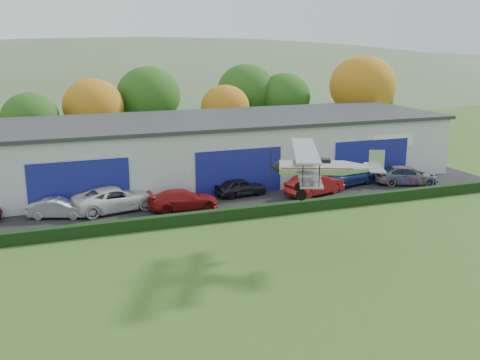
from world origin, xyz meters
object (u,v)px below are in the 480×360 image
object	(u,v)px
car_1	(58,208)
biplane	(321,166)
hangar	(215,148)
car_7	(407,175)
car_2	(116,199)
car_6	(346,176)
car_4	(241,187)
car_5	(315,184)
car_3	(183,200)

from	to	relation	value
car_1	biplane	world-z (taller)	biplane
hangar	car_7	size ratio (longest dim) A/B	7.81
hangar	car_2	size ratio (longest dim) A/B	6.73
car_6	car_7	xyz separation A→B (m)	(4.79, -1.67, 0.03)
car_1	car_7	distance (m)	27.82
car_4	biplane	xyz separation A→B (m)	(0.35, -12.11, 4.21)
car_1	biplane	bearing A→B (deg)	-111.17
hangar	car_2	world-z (taller)	hangar
car_2	biplane	bearing A→B (deg)	-150.85
car_1	car_5	xyz separation A→B (m)	(19.02, -0.96, 0.18)
biplane	car_3	bearing A→B (deg)	141.51
car_2	hangar	bearing A→B (deg)	-65.33
car_3	biplane	bearing A→B (deg)	-150.59
car_7	car_2	bearing A→B (deg)	108.64
car_5	biplane	xyz separation A→B (m)	(-5.15, -10.34, 4.06)
car_2	car_4	distance (m)	9.60
hangar	car_4	distance (m)	6.81
car_3	car_4	distance (m)	5.43
car_1	car_3	bearing A→B (deg)	-79.59
car_5	car_1	bearing A→B (deg)	68.85
car_4	car_5	distance (m)	5.78
car_5	biplane	bearing A→B (deg)	135.24
hangar	car_2	bearing A→B (deg)	-143.98
car_6	car_7	size ratio (longest dim) A/B	1.00
car_3	car_4	world-z (taller)	car_3
hangar	biplane	world-z (taller)	biplane
car_3	car_7	size ratio (longest dim) A/B	0.95
car_2	car_6	distance (m)	19.11
car_1	car_4	distance (m)	13.54
hangar	car_6	bearing A→B (deg)	-33.83
car_2	car_7	world-z (taller)	car_2
car_1	car_6	size ratio (longest dim) A/B	0.77
car_2	car_6	xyz separation A→B (m)	(19.09, 0.68, -0.11)
car_4	car_6	world-z (taller)	car_6
hangar	car_3	bearing A→B (deg)	-121.20
car_6	car_7	distance (m)	5.08
car_4	car_3	bearing A→B (deg)	105.30
car_7	car_4	bearing A→B (deg)	105.17
car_3	car_7	world-z (taller)	car_7
biplane	car_6	bearing A→B (deg)	76.80
car_7	biplane	xyz separation A→B (m)	(-13.95, -10.64, 4.14)
car_3	hangar	bearing A→B (deg)	-29.86
car_6	biplane	size ratio (longest dim) A/B	0.73
hangar	car_3	xyz separation A→B (m)	(-5.13, -8.47, -1.89)
car_2	car_7	xyz separation A→B (m)	(23.89, -0.99, -0.08)
hangar	car_3	world-z (taller)	hangar
car_1	car_4	bearing A→B (deg)	-68.57
hangar	car_4	world-z (taller)	hangar
hangar	car_1	bearing A→B (deg)	-151.57
car_3	car_6	size ratio (longest dim) A/B	0.95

